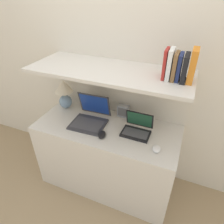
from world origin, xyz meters
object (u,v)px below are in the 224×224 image
object	(u,v)px
laptop_large	(90,118)
book_orange	(193,66)
book_brown	(175,66)
router_box	(123,111)
book_black	(185,68)
table_lamp	(64,92)
book_white	(170,64)
laptop_small	(137,129)
second_mouse	(156,149)
book_navy	(179,67)
book_red	(166,64)
computer_mouse	(102,135)

from	to	relation	value
laptop_large	book_orange	world-z (taller)	book_orange
book_brown	router_box	bearing A→B (deg)	159.93
laptop_large	book_brown	world-z (taller)	book_brown
router_box	book_black	bearing A→B (deg)	-17.50
table_lamp	book_orange	world-z (taller)	book_orange
table_lamp	book_white	world-z (taller)	book_white
laptop_small	book_orange	size ratio (longest dim) A/B	1.08
second_mouse	book_orange	size ratio (longest dim) A/B	0.43
book_navy	book_red	bearing A→B (deg)	180.00
computer_mouse	laptop_small	bearing A→B (deg)	31.91
laptop_large	router_box	world-z (taller)	laptop_large
laptop_small	book_brown	world-z (taller)	book_brown
laptop_small	book_navy	xyz separation A→B (m)	(0.26, 0.04, 0.61)
book_navy	book_red	world-z (taller)	book_red
laptop_large	computer_mouse	xyz separation A→B (m)	(0.19, -0.15, -0.04)
table_lamp	laptop_small	xyz separation A→B (m)	(0.85, -0.13, -0.15)
book_red	router_box	bearing A→B (deg)	156.48
laptop_small	book_white	distance (m)	0.65
table_lamp	second_mouse	world-z (taller)	table_lamp
book_orange	router_box	bearing A→B (deg)	163.89
book_orange	book_black	xyz separation A→B (m)	(-0.05, 0.00, -0.02)
book_navy	book_red	distance (m)	0.10
laptop_large	router_box	distance (m)	0.34
laptop_small	book_red	bearing A→B (deg)	13.53
table_lamp	second_mouse	xyz separation A→B (m)	(1.06, -0.29, -0.18)
table_lamp	book_navy	world-z (taller)	book_navy
laptop_small	book_white	xyz separation A→B (m)	(0.19, 0.04, 0.62)
computer_mouse	book_white	bearing A→B (deg)	24.10
book_white	book_red	bearing A→B (deg)	180.00
book_navy	router_box	bearing A→B (deg)	161.14
router_box	book_orange	world-z (taller)	book_orange
table_lamp	router_box	world-z (taller)	table_lamp
laptop_small	book_red	world-z (taller)	book_red
second_mouse	book_black	world-z (taller)	book_black
book_red	computer_mouse	bearing A→B (deg)	-154.29
book_orange	book_navy	world-z (taller)	book_orange
book_brown	laptop_large	bearing A→B (deg)	-175.28
book_red	book_navy	bearing A→B (deg)	0.00
book_white	laptop_large	bearing A→B (deg)	-175.02
computer_mouse	second_mouse	size ratio (longest dim) A/B	1.23
book_white	book_navy	bearing A→B (deg)	0.00
laptop_small	book_red	size ratio (longest dim) A/B	1.18
second_mouse	book_white	world-z (taller)	book_white
computer_mouse	book_black	bearing A→B (deg)	20.02
book_orange	computer_mouse	bearing A→B (deg)	-161.37
second_mouse	book_navy	bearing A→B (deg)	77.06
book_navy	book_white	distance (m)	0.07
table_lamp	book_black	distance (m)	1.24
laptop_small	laptop_large	bearing A→B (deg)	-177.67
computer_mouse	book_navy	distance (m)	0.86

